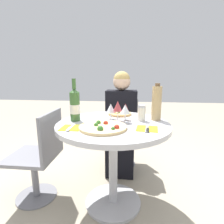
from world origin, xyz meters
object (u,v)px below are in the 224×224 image
at_px(chair_empty_side, 40,158).
at_px(pizza_large, 103,127).
at_px(dining_table, 113,141).
at_px(tall_carafe, 157,103).
at_px(chair_behind_diner, 121,133).
at_px(wine_bottle, 75,105).
at_px(seated_diner, 121,126).

relative_size(chair_empty_side, pizza_large, 2.35).
xyz_separation_m(dining_table, pizza_large, (-0.06, -0.16, 0.17)).
distance_m(pizza_large, tall_carafe, 0.53).
height_order(chair_behind_diner, pizza_large, chair_behind_diner).
bearing_deg(tall_carafe, pizza_large, -144.75).
bearing_deg(wine_bottle, pizza_large, -36.53).
bearing_deg(chair_empty_side, dining_table, -90.70).
relative_size(pizza_large, tall_carafe, 1.11).
height_order(dining_table, chair_behind_diner, chair_behind_diner).
bearing_deg(wine_bottle, tall_carafe, 7.79).
height_order(seated_diner, chair_empty_side, seated_diner).
relative_size(chair_behind_diner, tall_carafe, 2.61).
bearing_deg(seated_diner, pizza_large, 83.66).
xyz_separation_m(seated_diner, wine_bottle, (-0.36, -0.59, 0.35)).
bearing_deg(pizza_large, chair_empty_side, 164.33).
height_order(chair_behind_diner, wine_bottle, wine_bottle).
bearing_deg(tall_carafe, dining_table, -159.92).
xyz_separation_m(chair_empty_side, wine_bottle, (0.34, 0.03, 0.48)).
height_order(chair_behind_diner, chair_empty_side, same).
distance_m(chair_empty_side, wine_bottle, 0.59).
height_order(pizza_large, tall_carafe, tall_carafe).
height_order(seated_diner, tall_carafe, seated_diner).
relative_size(dining_table, seated_diner, 0.78).
bearing_deg(seated_diner, wine_bottle, 58.95).
xyz_separation_m(chair_empty_side, tall_carafe, (1.02, 0.12, 0.50)).
relative_size(seated_diner, pizza_large, 3.35).
distance_m(seated_diner, tall_carafe, 0.70).
relative_size(seated_diner, chair_empty_side, 1.43).
bearing_deg(pizza_large, seated_diner, 83.66).
bearing_deg(tall_carafe, chair_empty_side, -173.19).
bearing_deg(pizza_large, chair_behind_diner, 84.59).
height_order(chair_empty_side, wine_bottle, wine_bottle).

